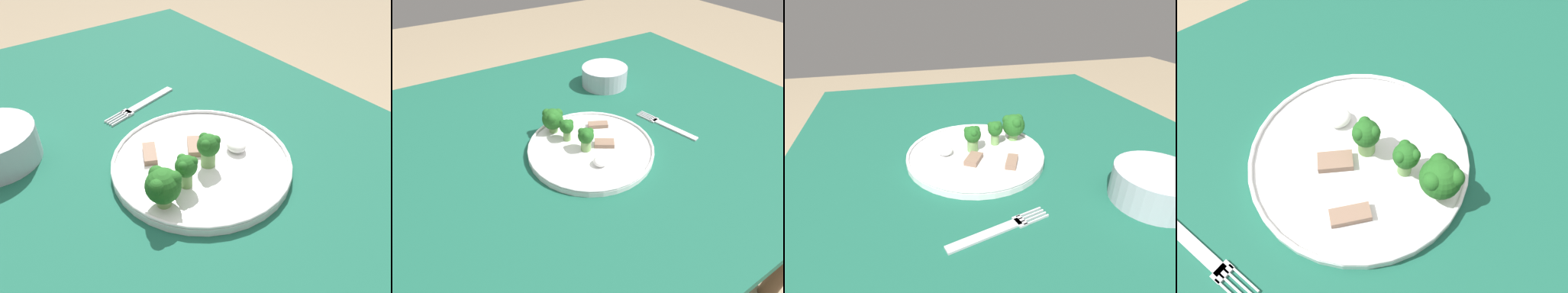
{
  "view_description": "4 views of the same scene",
  "coord_description": "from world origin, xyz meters",
  "views": [
    {
      "loc": [
        -0.42,
        0.2,
        1.17
      ],
      "look_at": [
        -0.03,
        -0.09,
        0.79
      ],
      "focal_mm": 35.0,
      "sensor_mm": 36.0,
      "label": 1
    },
    {
      "loc": [
        -0.34,
        -0.54,
        1.21
      ],
      "look_at": [
        -0.07,
        -0.1,
        0.79
      ],
      "focal_mm": 28.0,
      "sensor_mm": 36.0,
      "label": 2
    },
    {
      "loc": [
        0.5,
        -0.22,
        1.09
      ],
      "look_at": [
        -0.03,
        -0.08,
        0.8
      ],
      "focal_mm": 28.0,
      "sensor_mm": 36.0,
      "label": 3
    },
    {
      "loc": [
        0.1,
        0.13,
        1.2
      ],
      "look_at": [
        -0.06,
        -0.07,
        0.82
      ],
      "focal_mm": 35.0,
      "sensor_mm": 36.0,
      "label": 4
    }
  ],
  "objects": [
    {
      "name": "broccoli_floret_center_left",
      "position": [
        -0.09,
        0.01,
        0.81
      ],
      "size": [
        0.05,
        0.05,
        0.06
      ],
      "color": "#709E56",
      "rests_on": "dinner_plate"
    },
    {
      "name": "dinner_plate",
      "position": [
        -0.05,
        -0.09,
        0.77
      ],
      "size": [
        0.29,
        0.29,
        0.02
      ],
      "color": "white",
      "rests_on": "table"
    },
    {
      "name": "sauce_dollop",
      "position": [
        -0.06,
        -0.15,
        0.79
      ],
      "size": [
        0.03,
        0.03,
        0.02
      ],
      "color": "white",
      "rests_on": "dinner_plate"
    },
    {
      "name": "meat_slice_middle_slice",
      "position": [
        -0.02,
        -0.1,
        0.78
      ],
      "size": [
        0.05,
        0.05,
        0.01
      ],
      "color": "#846651",
      "rests_on": "dinner_plate"
    },
    {
      "name": "meat_slice_front_slice",
      "position": [
        0.01,
        -0.03,
        0.78
      ],
      "size": [
        0.05,
        0.04,
        0.01
      ],
      "color": "#846651",
      "rests_on": "dinner_plate"
    },
    {
      "name": "fork",
      "position": [
        0.17,
        -0.11,
        0.77
      ],
      "size": [
        0.06,
        0.17,
        0.0
      ],
      "color": "silver",
      "rests_on": "table"
    },
    {
      "name": "broccoli_floret_near_rim_left",
      "position": [
        -0.06,
        -0.09,
        0.81
      ],
      "size": [
        0.04,
        0.04,
        0.06
      ],
      "color": "#709E56",
      "rests_on": "dinner_plate"
    },
    {
      "name": "table",
      "position": [
        0.0,
        0.0,
        0.66
      ],
      "size": [
        1.25,
        0.96,
        0.76
      ],
      "color": "#195642",
      "rests_on": "ground_plane"
    },
    {
      "name": "broccoli_floret_back_left",
      "position": [
        -0.08,
        -0.03,
        0.81
      ],
      "size": [
        0.03,
        0.03,
        0.05
      ],
      "color": "#709E56",
      "rests_on": "dinner_plate"
    },
    {
      "name": "ground_plane",
      "position": [
        0.0,
        0.0,
        0.0
      ],
      "size": [
        8.0,
        8.0,
        0.0
      ],
      "primitive_type": "plane",
      "color": "#9E896B"
    },
    {
      "name": "cream_bowl",
      "position": [
        0.16,
        0.17,
        0.79
      ],
      "size": [
        0.14,
        0.14,
        0.06
      ],
      "color": "#B7BCC6",
      "rests_on": "table"
    }
  ]
}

